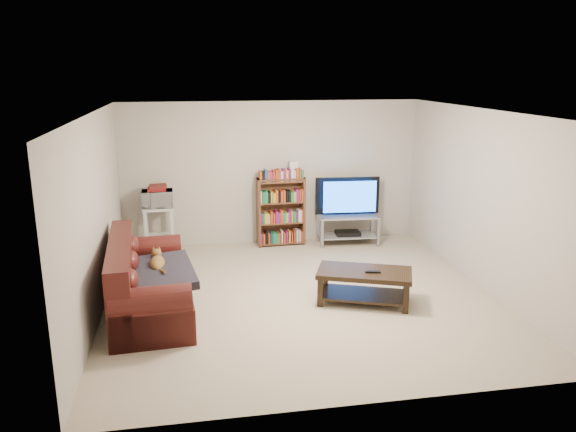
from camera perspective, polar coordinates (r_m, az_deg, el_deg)
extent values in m
plane|color=#C5B092|center=(7.47, 1.31, -8.18)|extent=(5.00, 5.00, 0.00)
plane|color=white|center=(6.90, 1.42, 10.51)|extent=(5.00, 5.00, 0.00)
plane|color=beige|center=(9.50, -1.63, 4.37)|extent=(5.00, 0.00, 5.00)
plane|color=beige|center=(4.77, 7.35, -6.37)|extent=(5.00, 0.00, 5.00)
plane|color=beige|center=(7.04, -19.00, -0.11)|extent=(0.00, 5.00, 5.00)
plane|color=beige|center=(7.96, 19.31, 1.51)|extent=(0.00, 5.00, 5.00)
cube|color=#461512|center=(7.19, -13.74, -7.82)|extent=(1.06, 2.18, 0.40)
cube|color=#461512|center=(7.10, -16.53, -6.02)|extent=(0.41, 2.13, 0.89)
cube|color=#461512|center=(6.30, -13.65, -10.53)|extent=(0.89, 0.30, 0.52)
cube|color=#461512|center=(8.05, -13.87, -4.90)|extent=(0.89, 0.30, 0.52)
cube|color=#25222B|center=(6.93, -13.06, -5.67)|extent=(0.97, 1.18, 0.19)
cube|color=black|center=(7.22, 7.78, -5.74)|extent=(1.31, 0.98, 0.06)
cube|color=black|center=(7.33, 7.70, -7.93)|extent=(1.18, 0.88, 0.03)
cube|color=black|center=(7.13, 3.31, -7.75)|extent=(0.09, 0.09, 0.37)
cube|color=black|center=(7.07, 11.91, -8.25)|extent=(0.09, 0.09, 0.37)
cube|color=black|center=(7.56, 3.82, -6.41)|extent=(0.09, 0.09, 0.37)
cube|color=black|center=(7.51, 11.90, -6.87)|extent=(0.09, 0.09, 0.37)
cube|color=black|center=(7.15, 8.62, -5.63)|extent=(0.20, 0.10, 0.02)
cube|color=#999EA3|center=(9.55, 6.13, 0.01)|extent=(1.04, 0.52, 0.03)
cube|color=#999EA3|center=(9.64, 6.07, -1.97)|extent=(0.99, 0.49, 0.02)
cube|color=gray|center=(9.33, 3.48, -1.80)|extent=(0.05, 0.05, 0.51)
cube|color=gray|center=(9.54, 9.15, -1.60)|extent=(0.05, 0.05, 0.51)
cube|color=gray|center=(9.71, 3.08, -1.14)|extent=(0.05, 0.05, 0.51)
cube|color=gray|center=(9.91, 8.54, -0.96)|extent=(0.05, 0.05, 0.51)
imported|color=black|center=(9.47, 6.18, 1.94)|extent=(1.10, 0.21, 0.63)
cube|color=black|center=(9.63, 6.08, -1.74)|extent=(0.42, 0.31, 0.06)
cube|color=#55311D|center=(9.37, -3.00, 0.32)|extent=(0.05, 0.25, 1.16)
cube|color=#55311D|center=(9.52, 1.52, 0.57)|extent=(0.05, 0.25, 1.16)
cube|color=#55311D|center=(9.31, -0.73, 3.81)|extent=(0.81, 0.28, 0.03)
cube|color=maroon|center=(9.27, -1.81, 4.07)|extent=(0.24, 0.19, 0.06)
cube|color=silver|center=(9.16, -13.06, 0.80)|extent=(0.50, 0.37, 0.04)
cube|color=silver|center=(9.28, -12.90, -1.96)|extent=(0.45, 0.34, 0.03)
cube|color=silver|center=(9.13, -14.21, -1.85)|extent=(0.05, 0.05, 0.74)
cube|color=silver|center=(9.13, -11.65, -1.72)|extent=(0.05, 0.05, 0.74)
cube|color=silver|center=(9.40, -14.16, -1.38)|extent=(0.05, 0.05, 0.74)
cube|color=silver|center=(9.39, -11.68, -1.25)|extent=(0.05, 0.05, 0.74)
imported|color=silver|center=(9.13, -13.12, 1.73)|extent=(0.49, 0.34, 0.27)
cube|color=maroon|center=(9.09, -13.18, 2.70)|extent=(0.29, 0.26, 0.05)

